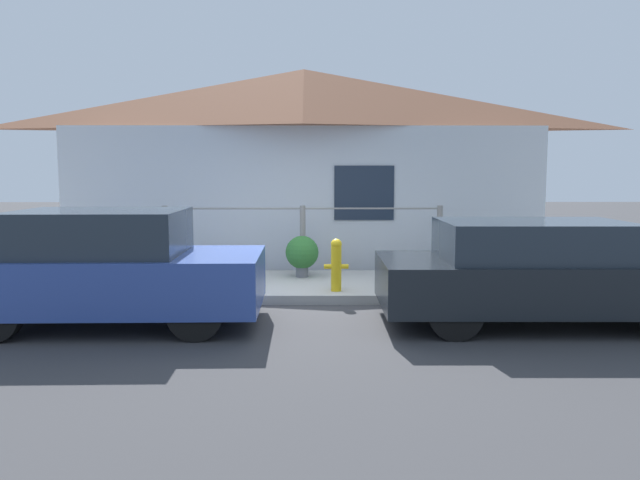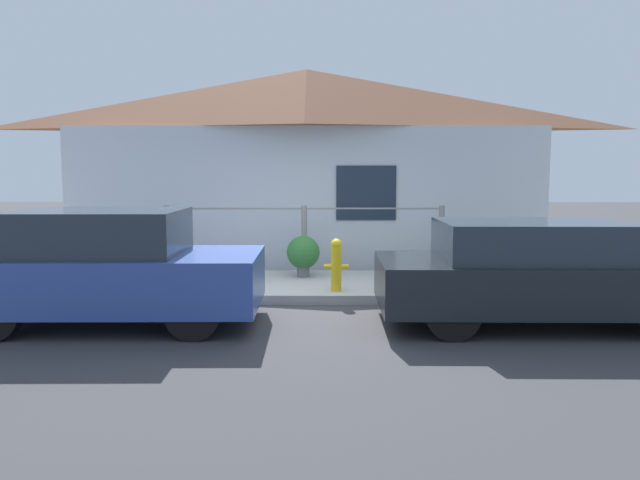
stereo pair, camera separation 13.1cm
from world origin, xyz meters
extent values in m
plane|color=#38383A|center=(0.00, 0.00, 0.00)|extent=(60.00, 60.00, 0.00)
cube|color=#B2AFA8|center=(0.00, 1.14, 0.07)|extent=(24.00, 2.29, 0.14)
cube|color=silver|center=(0.00, 2.86, 1.36)|extent=(8.98, 0.12, 2.73)
cube|color=#1E2838|center=(1.12, 2.79, 1.50)|extent=(1.10, 0.04, 1.00)
pyramid|color=#A36647|center=(0.00, 3.90, 3.31)|extent=(9.38, 2.20, 1.18)
cylinder|color=gray|center=(-2.40, 2.14, 0.72)|extent=(0.10, 0.10, 1.16)
cylinder|color=gray|center=(0.00, 2.14, 0.72)|extent=(0.10, 0.10, 1.16)
cylinder|color=gray|center=(2.40, 2.14, 0.72)|extent=(0.10, 0.10, 1.16)
cylinder|color=gray|center=(0.00, 2.14, 1.25)|extent=(4.80, 0.03, 0.03)
cube|color=#2D4793|center=(-2.26, -1.13, 0.56)|extent=(3.64, 1.77, 0.65)
cube|color=#232D38|center=(-2.40, -1.14, 1.16)|extent=(2.01, 1.53, 0.53)
cylinder|color=black|center=(-1.15, -0.38, 0.31)|extent=(0.63, 0.21, 0.63)
cylinder|color=black|center=(-1.12, -1.85, 0.31)|extent=(0.63, 0.21, 0.63)
cylinder|color=black|center=(-3.39, -0.42, 0.31)|extent=(0.63, 0.21, 0.63)
cube|color=black|center=(3.06, -1.13, 0.53)|extent=(4.07, 1.72, 0.58)
cube|color=#232D38|center=(2.89, -1.13, 1.05)|extent=(2.24, 1.50, 0.47)
cylinder|color=black|center=(4.32, -0.42, 0.31)|extent=(0.63, 0.21, 0.63)
cylinder|color=black|center=(1.80, -0.40, 0.31)|extent=(0.63, 0.21, 0.63)
cylinder|color=black|center=(1.79, -1.84, 0.31)|extent=(0.63, 0.21, 0.63)
cylinder|color=yellow|center=(0.53, 0.36, 0.47)|extent=(0.15, 0.15, 0.66)
sphere|color=yellow|center=(0.53, 0.36, 0.83)|extent=(0.16, 0.16, 0.16)
cylinder|color=yellow|center=(0.42, 0.36, 0.50)|extent=(0.14, 0.07, 0.07)
cylinder|color=yellow|center=(0.64, 0.36, 0.50)|extent=(0.14, 0.07, 0.07)
cylinder|color=slate|center=(0.00, 1.59, 0.24)|extent=(0.21, 0.21, 0.21)
sphere|color=#2D6B2D|center=(0.00, 1.59, 0.55)|extent=(0.55, 0.55, 0.55)
camera|label=1|loc=(0.21, -8.70, 1.89)|focal=35.00mm
camera|label=2|loc=(0.35, -8.70, 1.89)|focal=35.00mm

